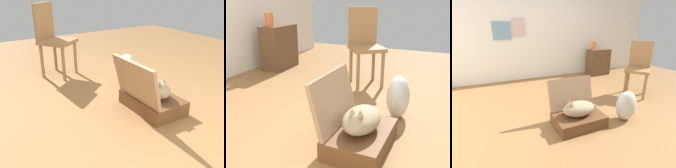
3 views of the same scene
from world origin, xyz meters
TOP-DOWN VIEW (x-y plane):
  - ground_plane at (0.00, 0.00)m, footprint 7.68×7.68m
  - suitcase_base at (-0.33, -0.24)m, footprint 0.65×0.44m
  - suitcase_lid at (-0.33, -0.00)m, footprint 0.65×0.15m
  - cat at (-0.34, -0.24)m, footprint 0.52×0.28m
  - plastic_bag_white at (0.35, -0.37)m, footprint 0.31×0.22m
  - side_table at (1.43, 1.85)m, footprint 0.60×0.34m
  - vase_tall at (1.28, 1.89)m, footprint 0.13×0.13m
  - chair at (1.24, 0.29)m, footprint 0.60×0.59m

SIDE VIEW (x-z plane):
  - ground_plane at x=0.00m, z-range 0.00..0.00m
  - suitcase_base at x=-0.33m, z-range 0.00..0.15m
  - plastic_bag_white at x=0.35m, z-range 0.00..0.42m
  - cat at x=-0.34m, z-range 0.14..0.36m
  - side_table at x=1.43m, z-range 0.00..0.70m
  - suitcase_lid at x=-0.33m, z-range 0.15..0.59m
  - chair at x=1.24m, z-range 0.05..1.07m
  - vase_tall at x=1.28m, z-range 0.70..0.91m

